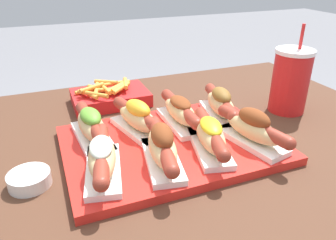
{
  "coord_description": "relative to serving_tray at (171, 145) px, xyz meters",
  "views": [
    {
      "loc": [
        -0.22,
        -0.55,
        1.1
      ],
      "look_at": [
        0.01,
        0.03,
        0.79
      ],
      "focal_mm": 35.0,
      "sensor_mm": 36.0,
      "label": 1
    }
  ],
  "objects": [
    {
      "name": "hot_dog_1",
      "position": [
        -0.05,
        -0.07,
        0.04
      ],
      "size": [
        0.09,
        0.2,
        0.08
      ],
      "color": "white",
      "rests_on": "serving_tray"
    },
    {
      "name": "hot_dog_7",
      "position": [
        0.15,
        0.07,
        0.04
      ],
      "size": [
        0.09,
        0.2,
        0.07
      ],
      "color": "white",
      "rests_on": "serving_tray"
    },
    {
      "name": "sauce_bowl",
      "position": [
        -0.28,
        -0.02,
        0.01
      ],
      "size": [
        0.07,
        0.07,
        0.03
      ],
      "color": "silver",
      "rests_on": "patio_table"
    },
    {
      "name": "drink_cup",
      "position": [
        0.36,
        0.07,
        0.07
      ],
      "size": [
        0.1,
        0.1,
        0.22
      ],
      "color": "red",
      "rests_on": "patio_table"
    },
    {
      "name": "fries_basket",
      "position": [
        -0.07,
        0.29,
        0.01
      ],
      "size": [
        0.2,
        0.14,
        0.06
      ],
      "color": "red",
      "rests_on": "patio_table"
    },
    {
      "name": "hot_dog_3",
      "position": [
        0.15,
        -0.07,
        0.04
      ],
      "size": [
        0.09,
        0.2,
        0.08
      ],
      "color": "white",
      "rests_on": "serving_tray"
    },
    {
      "name": "serving_tray",
      "position": [
        0.0,
        0.0,
        0.0
      ],
      "size": [
        0.44,
        0.31,
        0.02
      ],
      "color": "red",
      "rests_on": "patio_table"
    },
    {
      "name": "hot_dog_2",
      "position": [
        0.06,
        -0.06,
        0.04
      ],
      "size": [
        0.1,
        0.2,
        0.06
      ],
      "color": "white",
      "rests_on": "serving_tray"
    },
    {
      "name": "hot_dog_0",
      "position": [
        -0.16,
        -0.06,
        0.04
      ],
      "size": [
        0.09,
        0.2,
        0.06
      ],
      "color": "white",
      "rests_on": "serving_tray"
    },
    {
      "name": "hot_dog_6",
      "position": [
        0.05,
        0.07,
        0.04
      ],
      "size": [
        0.06,
        0.2,
        0.06
      ],
      "color": "white",
      "rests_on": "serving_tray"
    },
    {
      "name": "hot_dog_5",
      "position": [
        -0.05,
        0.06,
        0.04
      ],
      "size": [
        0.1,
        0.2,
        0.07
      ],
      "color": "white",
      "rests_on": "serving_tray"
    },
    {
      "name": "hot_dog_4",
      "position": [
        -0.15,
        0.07,
        0.04
      ],
      "size": [
        0.07,
        0.2,
        0.07
      ],
      "color": "white",
      "rests_on": "serving_tray"
    }
  ]
}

